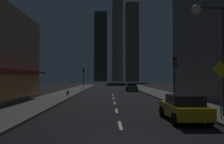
% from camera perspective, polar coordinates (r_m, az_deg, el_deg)
% --- Properties ---
extents(ground_plane, '(78.00, 136.00, 0.10)m').
position_cam_1_polar(ground_plane, '(40.79, -0.06, -4.85)').
color(ground_plane, black).
extents(sidewalk_right, '(4.00, 76.00, 0.15)m').
position_cam_1_polar(sidewalk_right, '(41.48, 9.69, -4.60)').
color(sidewalk_right, '#605E59').
rests_on(sidewalk_right, ground).
extents(sidewalk_left, '(4.00, 76.00, 0.15)m').
position_cam_1_polar(sidewalk_left, '(41.28, -9.85, -4.62)').
color(sidewalk_left, '#605E59').
rests_on(sidewalk_left, ground).
extents(lane_marking_center, '(0.16, 28.20, 0.01)m').
position_cam_1_polar(lane_marking_center, '(19.87, 0.85, -8.33)').
color(lane_marking_center, silver).
rests_on(lane_marking_center, ground).
extents(skyscraper_distant_tall, '(8.93, 8.90, 48.34)m').
position_cam_1_polar(skyscraper_distant_tall, '(166.97, -2.74, 6.08)').
color(skyscraper_distant_tall, '#3D3A2E').
rests_on(skyscraper_distant_tall, ground).
extents(skyscraper_distant_mid, '(6.76, 8.33, 77.28)m').
position_cam_1_polar(skyscraper_distant_mid, '(159.05, 1.32, 11.76)').
color(skyscraper_distant_mid, '#645F4B').
rests_on(skyscraper_distant_mid, ground).
extents(skyscraper_distant_short, '(7.49, 6.41, 46.90)m').
position_cam_1_polar(skyscraper_distant_short, '(141.37, 4.89, 7.16)').
color(skyscraper_distant_short, brown).
rests_on(skyscraper_distant_short, ground).
extents(car_parked_near, '(1.98, 4.24, 1.45)m').
position_cam_1_polar(car_parked_near, '(13.81, 17.00, -8.25)').
color(car_parked_near, gold).
rests_on(car_parked_near, ground).
extents(car_parked_far, '(1.98, 4.24, 1.45)m').
position_cam_1_polar(car_parked_far, '(42.51, 4.78, -3.64)').
color(car_parked_far, '#1E722D').
rests_on(car_parked_far, ground).
extents(fire_hydrant_far_left, '(0.42, 0.30, 0.65)m').
position_cam_1_polar(fire_hydrant_far_left, '(31.30, -10.69, -4.95)').
color(fire_hydrant_far_left, red).
rests_on(fire_hydrant_far_left, sidewalk_left).
extents(traffic_light_near_right, '(0.32, 0.48, 4.20)m').
position_cam_1_polar(traffic_light_near_right, '(22.34, 14.95, 0.67)').
color(traffic_light_near_right, '#2D2D2D').
rests_on(traffic_light_near_right, sidewalk_right).
extents(traffic_light_far_left, '(0.32, 0.48, 4.20)m').
position_cam_1_polar(traffic_light_far_left, '(46.89, -6.90, -0.43)').
color(traffic_light_far_left, '#2D2D2D').
rests_on(traffic_light_far_left, sidewalk_left).
extents(street_lamp_right, '(1.96, 0.56, 6.58)m').
position_cam_1_polar(street_lamp_right, '(15.21, 22.55, 8.79)').
color(street_lamp_right, '#38383D').
rests_on(street_lamp_right, sidewalk_right).
extents(pedestrian_crossing_sign, '(0.91, 0.08, 3.15)m').
position_cam_1_polar(pedestrian_crossing_sign, '(14.26, 24.91, -2.82)').
color(pedestrian_crossing_sign, slate).
rests_on(pedestrian_crossing_sign, sidewalk_right).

